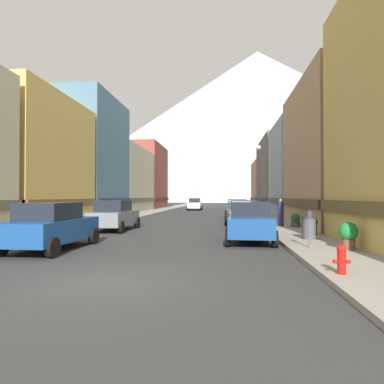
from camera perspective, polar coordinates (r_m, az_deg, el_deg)
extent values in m
plane|color=#323232|center=(8.40, -13.62, -14.58)|extent=(400.00, 400.00, 0.00)
cube|color=gray|center=(43.67, -6.45, -3.30)|extent=(2.50, 100.00, 0.15)
cube|color=gray|center=(42.91, 10.15, -3.34)|extent=(2.50, 100.00, 0.15)
cube|color=#D8B259|center=(25.43, -26.94, 4.50)|extent=(6.77, 9.54, 8.61)
cube|color=brown|center=(25.33, -26.97, -1.61)|extent=(7.07, 9.54, 0.50)
cube|color=slate|center=(34.78, -19.91, 5.30)|extent=(9.23, 9.46, 11.31)
cube|color=#22333F|center=(34.59, -19.94, -1.40)|extent=(9.53, 9.46, 0.50)
cube|color=beige|center=(45.22, -13.96, 1.88)|extent=(9.56, 12.79, 8.16)
cube|color=#595444|center=(45.17, -13.97, -1.26)|extent=(9.86, 12.79, 0.50)
cube|color=brown|center=(57.36, -8.81, 2.48)|extent=(7.69, 11.98, 10.50)
cube|color=#3B1B16|center=(57.27, -8.82, -1.17)|extent=(7.99, 11.98, 0.50)
cube|color=tan|center=(24.98, 26.40, 5.65)|extent=(8.17, 10.92, 9.53)
cube|color=brown|center=(24.83, 26.44, -1.63)|extent=(8.47, 10.92, 0.50)
cube|color=#99A5B2|center=(34.45, 18.54, 3.39)|extent=(6.02, 9.04, 8.97)
cube|color=#444A50|center=(34.36, 18.56, -1.41)|extent=(6.32, 9.04, 0.50)
cube|color=#66605B|center=(46.19, 17.01, 2.63)|extent=(8.99, 13.19, 9.44)
cube|color=#2D2B29|center=(46.11, 17.02, -1.24)|extent=(9.29, 13.19, 0.50)
cube|color=tan|center=(57.65, 14.32, 1.10)|extent=(8.33, 9.72, 7.74)
cube|color=brown|center=(57.63, 14.32, -1.15)|extent=(8.63, 9.72, 0.50)
cube|color=#19478C|center=(14.00, -22.23, -5.91)|extent=(1.97, 4.45, 0.80)
cube|color=#1E232D|center=(13.73, -22.72, -2.99)|extent=(1.66, 2.24, 0.64)
cylinder|color=black|center=(15.92, -22.23, -6.72)|extent=(0.24, 0.69, 0.68)
cylinder|color=black|center=(15.11, -16.08, -7.07)|extent=(0.24, 0.69, 0.68)
cylinder|color=black|center=(13.15, -29.32, -7.95)|extent=(0.24, 0.69, 0.68)
cylinder|color=black|center=(12.17, -22.24, -8.59)|extent=(0.24, 0.69, 0.68)
cube|color=slate|center=(20.81, -12.76, -4.24)|extent=(1.89, 4.42, 0.80)
cube|color=#1E232D|center=(20.54, -12.98, -2.28)|extent=(1.62, 2.22, 0.64)
cylinder|color=black|center=(22.69, -13.64, -4.96)|extent=(0.23, 0.68, 0.68)
cylinder|color=black|center=(22.14, -9.13, -5.08)|extent=(0.23, 0.68, 0.68)
cylinder|color=black|center=(19.62, -16.88, -5.61)|extent=(0.23, 0.68, 0.68)
cylinder|color=black|center=(18.99, -11.72, -5.79)|extent=(0.23, 0.68, 0.68)
cube|color=#19478C|center=(15.46, 9.64, -5.46)|extent=(2.05, 4.48, 0.80)
cube|color=#1E232D|center=(15.17, 9.66, -2.83)|extent=(1.70, 2.27, 0.64)
cylinder|color=black|center=(17.14, 6.40, -6.34)|extent=(0.25, 0.69, 0.68)
cylinder|color=black|center=(17.19, 12.58, -6.32)|extent=(0.25, 0.69, 0.68)
cylinder|color=black|center=(13.86, 6.00, -7.67)|extent=(0.25, 0.69, 0.68)
cylinder|color=black|center=(13.92, 13.66, -7.63)|extent=(0.25, 0.69, 0.68)
cube|color=slate|center=(22.25, 8.31, -4.03)|extent=(2.02, 4.47, 0.80)
cube|color=#1E232D|center=(21.97, 8.37, -2.19)|extent=(1.69, 2.26, 0.64)
cylinder|color=black|center=(23.85, 5.74, -4.77)|extent=(0.25, 0.69, 0.68)
cylinder|color=black|center=(24.01, 10.14, -4.74)|extent=(0.25, 0.69, 0.68)
cylinder|color=black|center=(20.57, 6.18, -5.41)|extent=(0.25, 0.69, 0.68)
cylinder|color=black|center=(20.75, 11.28, -5.36)|extent=(0.25, 0.69, 0.68)
cube|color=#19478C|center=(31.22, 7.45, -3.09)|extent=(1.92, 4.43, 0.80)
cube|color=#1E232D|center=(30.95, 7.47, -1.77)|extent=(1.64, 2.23, 0.64)
cylinder|color=black|center=(32.85, 5.69, -3.67)|extent=(0.23, 0.68, 0.68)
cylinder|color=black|center=(32.95, 8.89, -3.66)|extent=(0.23, 0.68, 0.68)
cylinder|color=black|center=(29.56, 5.84, -4.00)|extent=(0.23, 0.68, 0.68)
cylinder|color=black|center=(29.67, 9.41, -3.98)|extent=(0.23, 0.68, 0.68)
cube|color=silver|center=(50.36, 0.48, -2.21)|extent=(1.84, 4.40, 0.80)
cube|color=#1E232D|center=(50.60, 0.51, -1.39)|extent=(1.60, 2.20, 0.64)
cylinder|color=black|center=(48.66, 1.40, -2.73)|extent=(0.22, 0.68, 0.68)
cylinder|color=black|center=(48.82, -0.76, -2.73)|extent=(0.22, 0.68, 0.68)
cylinder|color=black|center=(51.95, 1.65, -2.61)|extent=(0.22, 0.68, 0.68)
cylinder|color=black|center=(52.10, -0.37, -2.60)|extent=(0.22, 0.68, 0.68)
cylinder|color=red|center=(9.08, 23.69, -10.74)|extent=(0.20, 0.20, 0.55)
sphere|color=red|center=(9.03, 23.68, -8.75)|extent=(0.22, 0.22, 0.22)
cylinder|color=red|center=(9.03, 22.77, -10.62)|extent=(0.10, 0.09, 0.09)
cylinder|color=red|center=(9.12, 24.60, -10.51)|extent=(0.10, 0.09, 0.09)
cylinder|color=#595960|center=(13.26, 18.98, -6.49)|extent=(0.06, 0.06, 1.05)
cube|color=#33383F|center=(13.21, 18.96, -3.62)|extent=(0.14, 0.10, 0.28)
cylinder|color=#4C5156|center=(15.86, 18.93, -5.82)|extent=(0.56, 0.56, 0.90)
cylinder|color=#2D2D33|center=(15.82, 18.92, -4.05)|extent=(0.59, 0.59, 0.08)
cylinder|color=brown|center=(13.31, 24.64, -7.92)|extent=(0.45, 0.45, 0.37)
sphere|color=#1C7E35|center=(13.26, 24.63, -6.00)|extent=(0.66, 0.66, 0.66)
cylinder|color=brown|center=(17.88, 19.51, -6.01)|extent=(0.38, 0.38, 0.42)
sphere|color=#285F22|center=(17.85, 19.51, -4.76)|extent=(0.45, 0.45, 0.45)
cylinder|color=#4C4C51|center=(21.88, 16.86, -5.16)|extent=(0.54, 0.54, 0.34)
sphere|color=#24672A|center=(21.85, 16.86, -4.13)|extent=(0.56, 0.56, 0.56)
cylinder|color=navy|center=(22.44, 14.60, -3.59)|extent=(0.36, 0.36, 1.48)
sphere|color=tan|center=(22.41, 14.59, -1.40)|extent=(0.24, 0.24, 0.24)
cylinder|color=black|center=(27.03, 11.07, 1.14)|extent=(0.12, 0.12, 5.50)
sphere|color=white|center=(27.28, 11.05, 7.30)|extent=(0.36, 0.36, 0.36)
cone|color=silver|center=(274.64, 10.87, 10.89)|extent=(317.88, 317.88, 114.89)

